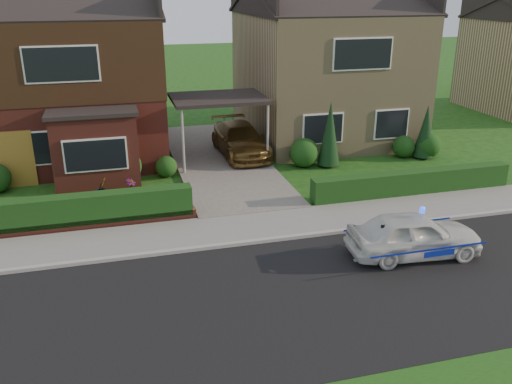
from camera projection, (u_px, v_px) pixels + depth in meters
name	position (u px, v px, depth m)	size (l,w,h in m)	color
ground	(311.00, 295.00, 13.09)	(120.00, 120.00, 0.00)	#134512
road	(311.00, 295.00, 13.09)	(60.00, 6.00, 0.02)	black
kerb	(274.00, 239.00, 15.82)	(60.00, 0.16, 0.12)	#9E9993
sidewalk	(264.00, 225.00, 16.77)	(60.00, 2.00, 0.10)	slate
driveway	(220.00, 160.00, 22.98)	(3.80, 12.00, 0.12)	#666059
house_left	(70.00, 66.00, 22.85)	(7.50, 9.53, 7.25)	maroon
house_right	(325.00, 60.00, 25.80)	(7.50, 8.06, 7.25)	tan
carport_link	(219.00, 100.00, 22.01)	(3.80, 3.00, 2.77)	black
garage_door	(3.00, 160.00, 19.68)	(2.20, 0.10, 2.10)	olive
dwarf_wall	(70.00, 226.00, 16.39)	(7.70, 0.25, 0.36)	maroon
hedge_left	(71.00, 230.00, 16.59)	(7.50, 0.55, 0.90)	#163511
hedge_right	(411.00, 195.00, 19.32)	(7.50, 0.55, 0.80)	#163511
shrub_left_mid	(124.00, 166.00, 20.26)	(1.32, 1.32, 1.32)	#163511
shrub_left_near	(166.00, 167.00, 21.01)	(0.84, 0.84, 0.84)	#163511
shrub_right_near	(304.00, 153.00, 22.13)	(1.20, 1.20, 1.20)	#163511
shrub_right_mid	(404.00, 147.00, 23.38)	(0.96, 0.96, 0.96)	#163511
shrub_right_far	(428.00, 145.00, 23.33)	(1.08, 1.08, 1.08)	#163511
conifer_a	(330.00, 136.00, 21.94)	(0.90, 0.90, 2.60)	black
conifer_b	(425.00, 133.00, 23.08)	(0.90, 0.90, 2.20)	black
police_car	(414.00, 235.00, 14.78)	(3.36, 3.77, 1.41)	silver
driveway_car	(240.00, 140.00, 23.35)	(1.83, 4.50, 1.31)	brown
potted_plant_a	(125.00, 199.00, 18.05)	(0.35, 0.24, 0.66)	gray
potted_plant_b	(102.00, 188.00, 18.96)	(0.31, 0.39, 0.70)	gray
potted_plant_c	(131.00, 189.00, 18.83)	(0.40, 0.40, 0.72)	gray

